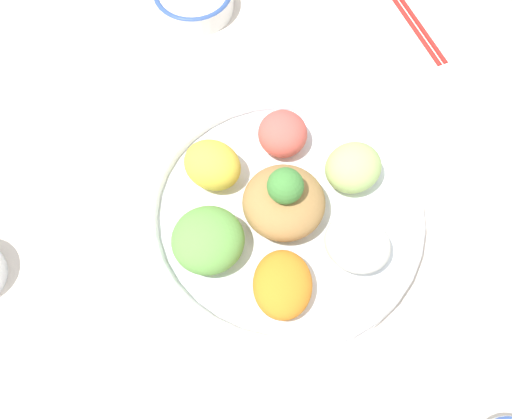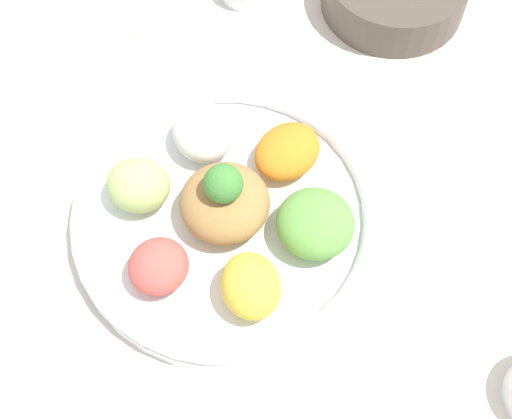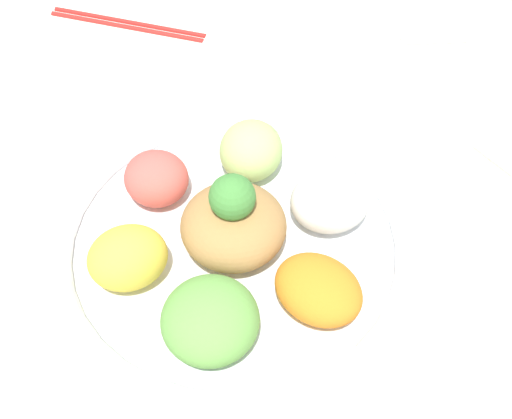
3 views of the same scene
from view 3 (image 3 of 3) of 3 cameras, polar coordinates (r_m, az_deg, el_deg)
The scene contains 5 objects.
ground_plane at distance 0.69m, azimuth -1.30°, elevation -4.15°, with size 2.40×2.40×0.00m, color silver.
salad_platter at distance 0.67m, azimuth -1.82°, elevation -2.66°, with size 0.35×0.35×0.11m.
chopsticks_pair_near at distance 0.97m, azimuth -10.26°, elevation 14.48°, with size 0.19×0.12×0.01m.
serving_spoon_main at distance 0.82m, azimuth 17.50°, elevation 4.82°, with size 0.13×0.04×0.01m.
serving_spoon_extra at distance 0.94m, azimuth 11.80°, elevation 13.05°, with size 0.10×0.11×0.01m.
Camera 3 is at (0.30, -0.26, 0.57)m, focal length 50.00 mm.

